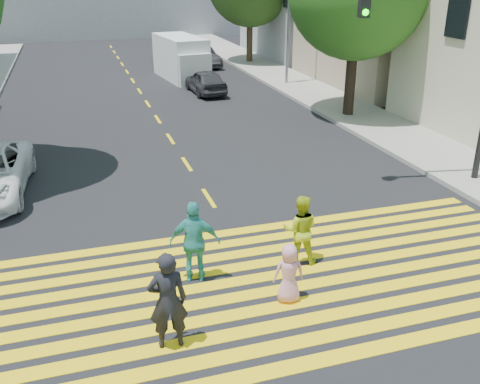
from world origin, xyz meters
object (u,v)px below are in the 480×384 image
pedestrian_child (289,273)px  dark_car_near (206,81)px  dark_car_parked (201,57)px  traffic_signal (459,48)px  silver_car (171,52)px  pedestrian_woman (300,230)px  white_van (182,59)px  pedestrian_extra (195,242)px  pedestrian_man (168,301)px

pedestrian_child → dark_car_near: 19.03m
pedestrian_child → dark_car_near: bearing=-90.6°
dark_car_parked → traffic_signal: 22.73m
dark_car_parked → silver_car: bearing=111.4°
pedestrian_woman → dark_car_parked: (3.86, 25.45, -0.14)m
dark_car_near → silver_car: 10.58m
white_van → pedestrian_woman: bearing=-101.9°
pedestrian_woman → traffic_signal: (5.90, 3.06, 3.24)m
pedestrian_child → dark_car_parked: bearing=-91.4°
pedestrian_child → pedestrian_extra: pedestrian_extra is taller
pedestrian_woman → silver_car: bearing=-72.9°
silver_car → dark_car_near: bearing=93.2°
pedestrian_man → dark_car_parked: bearing=-101.6°
dark_car_near → traffic_signal: bearing=101.7°
dark_car_near → dark_car_parked: 8.16m
pedestrian_extra → pedestrian_man: bearing=81.5°
silver_car → dark_car_parked: (1.55, -2.59, -0.03)m
pedestrian_woman → white_van: white_van is taller
dark_car_near → silver_car: (0.12, 10.58, 0.07)m
pedestrian_woman → dark_car_near: 17.60m
pedestrian_woman → pedestrian_child: pedestrian_woman is taller
silver_car → traffic_signal: 25.45m
pedestrian_man → pedestrian_woman: (3.28, 1.99, -0.12)m
dark_car_parked → white_van: white_van is taller
pedestrian_man → pedestrian_child: 2.58m
pedestrian_woman → pedestrian_extra: pedestrian_extra is taller
dark_car_parked → pedestrian_woman: bearing=-108.1°
pedestrian_man → silver_car: pedestrian_man is taller
pedestrian_extra → dark_car_parked: 26.23m
pedestrian_man → pedestrian_woman: pedestrian_man is taller
pedestrian_woman → pedestrian_extra: (-2.36, -0.03, 0.09)m
dark_car_near → dark_car_parked: bearing=-104.6°
pedestrian_man → pedestrian_extra: bearing=-112.0°
pedestrian_extra → dark_car_parked: bearing=-87.2°
dark_car_near → pedestrian_man: bearing=71.5°
silver_car → traffic_signal: (3.59, -24.98, 3.34)m
dark_car_parked → pedestrian_child: bearing=-109.3°
pedestrian_extra → silver_car: (4.68, 28.07, -0.19)m
pedestrian_child → white_van: size_ratio=0.23×
pedestrian_woman → dark_car_parked: size_ratio=0.40×
pedestrian_woman → silver_car: 28.13m
pedestrian_man → white_van: size_ratio=0.34×
pedestrian_woman → dark_car_near: (2.19, 17.46, -0.17)m
dark_car_parked → white_van: size_ratio=0.75×
pedestrian_woman → white_van: bearing=-73.0°
pedestrian_child → dark_car_near: size_ratio=0.34×
pedestrian_man → traffic_signal: bearing=-148.2°
pedestrian_child → white_van: (2.63, 22.97, 0.54)m
silver_car → white_van: 6.43m
pedestrian_woman → white_van: (1.83, 21.64, 0.35)m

